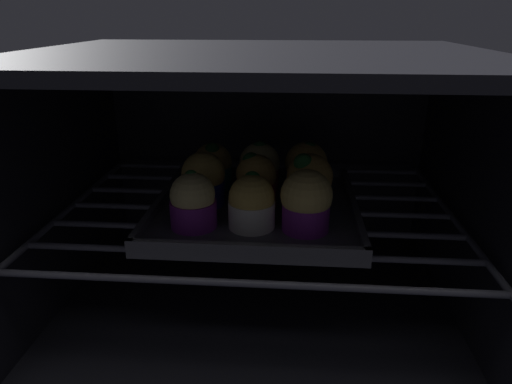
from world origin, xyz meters
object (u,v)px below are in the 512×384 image
at_px(muffin_row1_col0, 204,180).
at_px(muffin_row2_col0, 213,167).
at_px(baking_tray, 256,209).
at_px(muffin_row0_col1, 255,203).
at_px(muffin_row1_col1, 258,181).
at_px(muffin_row2_col2, 306,167).
at_px(muffin_row0_col2, 306,202).
at_px(muffin_row1_col2, 309,182).
at_px(muffin_row2_col1, 262,167).
at_px(muffin_row0_col0, 193,202).

distance_m(muffin_row1_col0, muffin_row2_col0, 0.07).
distance_m(baking_tray, muffin_row0_col1, 0.08).
bearing_deg(muffin_row2_col0, muffin_row1_col0, -91.04).
bearing_deg(muffin_row0_col1, muffin_row1_col1, 90.47).
bearing_deg(muffin_row1_col1, muffin_row2_col2, 44.20).
distance_m(muffin_row0_col2, muffin_row1_col2, 0.07).
relative_size(baking_tray, muffin_row2_col0, 3.85).
distance_m(muffin_row1_col2, muffin_row2_col1, 0.10).
bearing_deg(muffin_row2_col0, muffin_row1_col2, -27.24).
bearing_deg(muffin_row0_col0, muffin_row2_col0, 89.69).
bearing_deg(muffin_row2_col0, baking_tray, -44.73).
relative_size(muffin_row0_col0, muffin_row1_col0, 0.97).
bearing_deg(muffin_row0_col0, muffin_row0_col2, 0.44).
distance_m(baking_tray, muffin_row2_col1, 0.08).
relative_size(muffin_row0_col0, muffin_row2_col1, 0.97).
relative_size(muffin_row0_col1, muffin_row1_col0, 0.94).
xyz_separation_m(muffin_row0_col2, muffin_row2_col0, (-0.14, 0.14, -0.00)).
bearing_deg(muffin_row2_col2, muffin_row1_col2, -87.94).
height_order(muffin_row1_col1, muffin_row2_col1, same).
distance_m(muffin_row2_col0, muffin_row2_col2, 0.14).
bearing_deg(muffin_row2_col1, baking_tray, -92.86).
height_order(baking_tray, muffin_row2_col2, muffin_row2_col2).
bearing_deg(muffin_row1_col1, muffin_row2_col0, 137.95).
bearing_deg(muffin_row1_col0, muffin_row2_col1, 39.66).
bearing_deg(muffin_row0_col1, muffin_row1_col2, 43.08).
xyz_separation_m(muffin_row0_col0, muffin_row0_col2, (0.14, 0.00, 0.00)).
height_order(baking_tray, muffin_row1_col0, muffin_row1_col0).
height_order(muffin_row1_col1, muffin_row2_col2, same).
bearing_deg(muffin_row1_col1, muffin_row2_col1, 89.89).
height_order(muffin_row0_col0, muffin_row1_col2, muffin_row1_col2).
relative_size(muffin_row0_col1, muffin_row0_col2, 0.90).
bearing_deg(muffin_row2_col1, muffin_row1_col2, -44.81).
relative_size(muffin_row0_col0, muffin_row2_col0, 1.01).
height_order(baking_tray, muffin_row1_col1, muffin_row1_col1).
distance_m(muffin_row2_col1, muffin_row2_col2, 0.07).
bearing_deg(muffin_row1_col2, baking_tray, 177.59).
distance_m(muffin_row1_col1, muffin_row1_col2, 0.07).
distance_m(baking_tray, muffin_row0_col0, 0.11).
distance_m(baking_tray, muffin_row2_col2, 0.10).
bearing_deg(baking_tray, muffin_row0_col2, -46.55).
bearing_deg(muffin_row1_col2, muffin_row1_col0, 177.94).
xyz_separation_m(muffin_row1_col2, muffin_row2_col2, (-0.00, 0.07, -0.00)).
bearing_deg(muffin_row0_col2, baking_tray, 133.45).
relative_size(muffin_row1_col1, muffin_row2_col2, 0.99).
height_order(muffin_row1_col1, muffin_row1_col2, muffin_row1_col2).
relative_size(baking_tray, muffin_row1_col2, 3.43).
bearing_deg(muffin_row2_col0, muffin_row1_col1, -42.05).
bearing_deg(muffin_row2_col2, muffin_row1_col1, -135.80).
relative_size(muffin_row0_col2, muffin_row2_col2, 1.03).
height_order(muffin_row1_col0, muffin_row1_col2, muffin_row1_col2).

